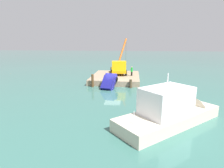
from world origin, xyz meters
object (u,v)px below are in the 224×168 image
dock_worker (132,71)px  moored_yacht (180,114)px  salvaged_car (108,85)px  crane_truck (119,67)px

dock_worker → moored_yacht: size_ratio=0.15×
dock_worker → salvaged_car: size_ratio=0.44×
crane_truck → moored_yacht: (17.92, 7.04, -1.72)m
salvaged_car → crane_truck: bearing=172.3°
crane_truck → salvaged_car: (7.41, -1.01, -1.65)m
dock_worker → salvaged_car: bearing=-29.0°
dock_worker → salvaged_car: dock_worker is taller
crane_truck → salvaged_car: crane_truck is taller
salvaged_car → dock_worker: bearing=151.0°
crane_truck → moored_yacht: size_ratio=0.79×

